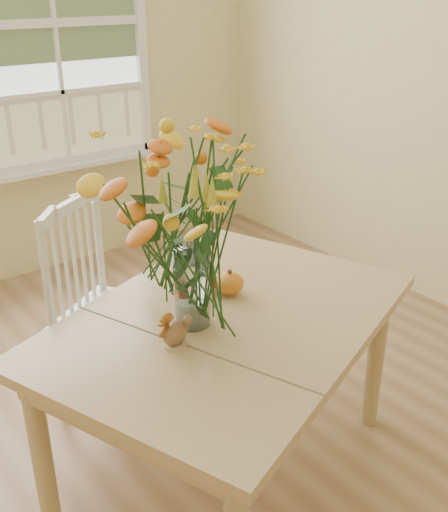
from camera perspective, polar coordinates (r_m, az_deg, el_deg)
floor at (r=2.46m, az=-1.84°, el=-21.62°), size 4.00×4.50×0.01m
dining_table at (r=2.16m, az=0.33°, el=-7.71°), size 1.56×1.33×0.71m
windsor_chair at (r=2.63m, az=-11.95°, el=-4.12°), size 0.59×0.58×0.94m
flower_vase at (r=1.89m, az=-3.26°, el=4.42°), size 0.58×0.58×0.69m
pumpkin at (r=2.23m, az=0.55°, el=-2.69°), size 0.10×0.10×0.08m
turkey_figurine at (r=1.92m, az=-4.70°, el=-7.33°), size 0.11×0.09×0.12m
dark_gourd at (r=2.26m, az=-1.80°, el=-2.44°), size 0.13×0.07×0.07m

